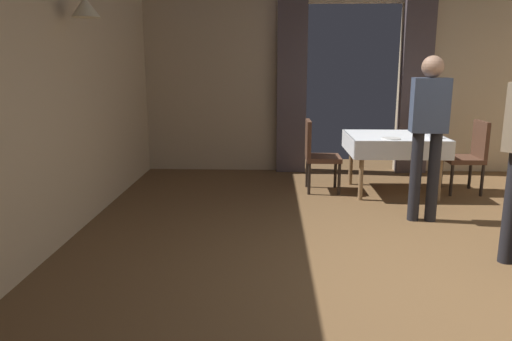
% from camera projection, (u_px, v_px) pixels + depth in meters
% --- Properties ---
extents(ground, '(10.08, 10.08, 0.00)m').
position_uv_depth(ground, '(436.00, 292.00, 3.57)').
color(ground, brown).
extents(wall_back, '(6.40, 0.27, 3.00)m').
position_uv_depth(wall_back, '(353.00, 71.00, 7.32)').
color(wall_back, tan).
rests_on(wall_back, ground).
extents(dining_table_mid, '(1.18, 1.02, 0.75)m').
position_uv_depth(dining_table_mid, '(394.00, 142.00, 6.20)').
color(dining_table_mid, olive).
rests_on(dining_table_mid, ground).
extents(chair_mid_right, '(0.44, 0.44, 0.93)m').
position_uv_depth(chair_mid_right, '(470.00, 153.00, 6.22)').
color(chair_mid_right, black).
rests_on(chair_mid_right, ground).
extents(chair_mid_left, '(0.44, 0.44, 0.93)m').
position_uv_depth(chair_mid_left, '(317.00, 152.00, 6.30)').
color(chair_mid_left, black).
rests_on(chair_mid_left, ground).
extents(flower_vase_mid, '(0.07, 0.07, 0.21)m').
position_uv_depth(flower_vase_mid, '(431.00, 129.00, 5.89)').
color(flower_vase_mid, silver).
rests_on(flower_vase_mid, dining_table_mid).
extents(glass_mid_b, '(0.07, 0.07, 0.10)m').
position_uv_depth(glass_mid_b, '(423.00, 130.00, 6.30)').
color(glass_mid_b, silver).
rests_on(glass_mid_b, dining_table_mid).
extents(plate_mid_c, '(0.22, 0.22, 0.01)m').
position_uv_depth(plate_mid_c, '(391.00, 138.00, 5.86)').
color(plate_mid_c, white).
rests_on(plate_mid_c, dining_table_mid).
extents(person_diner_standing_aside, '(0.38, 0.25, 1.72)m').
position_uv_depth(person_diner_standing_aside, '(428.00, 125.00, 4.99)').
color(person_diner_standing_aside, black).
rests_on(person_diner_standing_aside, ground).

